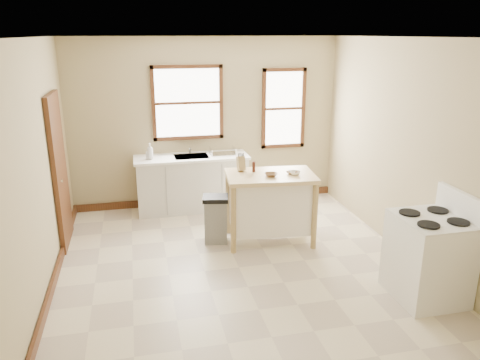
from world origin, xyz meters
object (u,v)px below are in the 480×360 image
soap_bottle_a (150,151)px  kitchen_island (270,208)px  soap_bottle_b (149,153)px  knife_block (241,164)px  bowl_a (271,175)px  bowl_c (295,173)px  trash_bin (216,219)px  gas_stove (429,247)px  bowl_b (292,173)px  pepper_grinder (254,167)px  dish_rack (222,151)px

soap_bottle_a → kitchen_island: soap_bottle_a is taller
soap_bottle_b → knife_block: knife_block is taller
soap_bottle_a → bowl_a: 2.19m
soap_bottle_b → bowl_c: soap_bottle_b is taller
bowl_a → kitchen_island: bearing=77.8°
soap_bottle_a → bowl_c: 2.44m
soap_bottle_a → bowl_c: bearing=-60.8°
soap_bottle_b → trash_bin: (0.83, -1.33, -0.67)m
bowl_c → gas_stove: bearing=-60.8°
gas_stove → soap_bottle_a: bearing=131.1°
soap_bottle_b → knife_block: 1.72m
bowl_b → trash_bin: bearing=169.9°
soap_bottle_b → trash_bin: bearing=-36.0°
bowl_a → bowl_c: bearing=-0.3°
bowl_a → knife_block: bearing=135.0°
kitchen_island → bowl_b: size_ratio=7.99×
trash_bin → pepper_grinder: bearing=14.3°
knife_block → bowl_c: knife_block is taller
dish_rack → trash_bin: (-0.36, -1.37, -0.63)m
pepper_grinder → trash_bin: 0.91m
bowl_b → gas_stove: (0.99, -1.76, -0.40)m
kitchen_island → knife_block: size_ratio=6.05×
dish_rack → knife_block: size_ratio=2.07×
bowl_a → trash_bin: 1.02m
knife_block → gas_stove: (1.64, -2.07, -0.48)m
knife_block → bowl_a: (0.34, -0.34, -0.08)m
kitchen_island → pepper_grinder: (-0.20, 0.15, 0.57)m
soap_bottle_b → pepper_grinder: bearing=-21.3°
trash_bin → gas_stove: size_ratio=0.56×
knife_block → pepper_grinder: bearing=-37.7°
soap_bottle_a → bowl_a: soap_bottle_a is taller
bowl_a → gas_stove: gas_stove is taller
kitchen_island → pepper_grinder: pepper_grinder is taller
trash_bin → bowl_c: bearing=-0.3°
soap_bottle_a → gas_stove: (2.85, -3.27, -0.44)m
bowl_a → bowl_b: bowl_a is taller
bowl_c → trash_bin: size_ratio=0.22×
dish_rack → kitchen_island: bearing=-78.6°
knife_block → trash_bin: knife_block is taller
soap_bottle_b → gas_stove: bearing=-26.8°
pepper_grinder → bowl_b: size_ratio=0.99×
gas_stove → soap_bottle_b: bearing=131.1°
soap_bottle_a → kitchen_island: size_ratio=0.21×
dish_rack → gas_stove: bearing=-66.5°
dish_rack → bowl_a: size_ratio=2.35×
dish_rack → gas_stove: gas_stove is taller
soap_bottle_b → kitchen_island: size_ratio=0.15×
soap_bottle_a → trash_bin: size_ratio=0.38×
dish_rack → bowl_b: bearing=-69.6°
soap_bottle_a → soap_bottle_b: 0.04m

